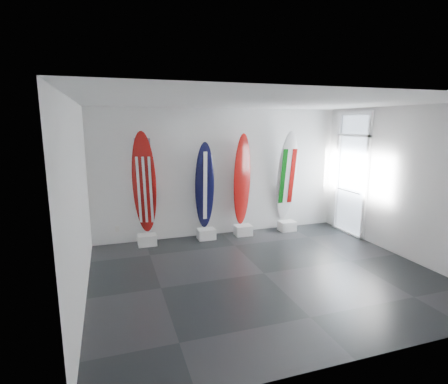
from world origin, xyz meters
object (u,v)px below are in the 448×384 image
object	(u,v)px
surfboard_swiss	(242,180)
surfboard_usa	(144,183)
surfboard_navy	(205,186)
surfboard_italy	(287,177)

from	to	relation	value
surfboard_swiss	surfboard_usa	bearing A→B (deg)	162.96
surfboard_usa	surfboard_navy	xyz separation A→B (m)	(1.36, 0.00, -0.13)
surfboard_usa	surfboard_swiss	bearing A→B (deg)	15.69
surfboard_swiss	surfboard_italy	distance (m)	1.18
surfboard_navy	surfboard_italy	bearing A→B (deg)	-1.58
surfboard_swiss	surfboard_italy	size ratio (longest dim) A/B	0.97
surfboard_usa	surfboard_italy	size ratio (longest dim) A/B	1.01
surfboard_navy	surfboard_italy	world-z (taller)	surfboard_italy
surfboard_navy	surfboard_italy	size ratio (longest dim) A/B	0.89
surfboard_swiss	surfboard_italy	world-z (taller)	surfboard_italy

